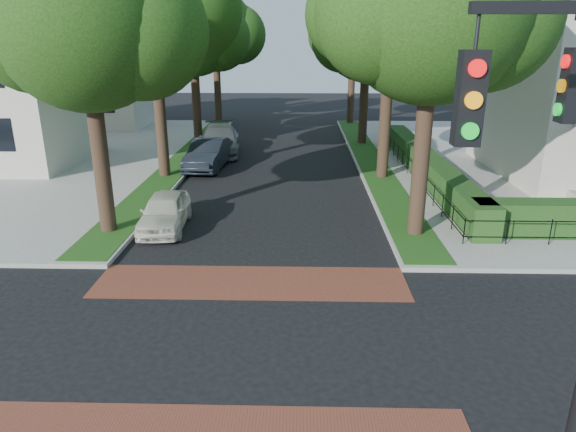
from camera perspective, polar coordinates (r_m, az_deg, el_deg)
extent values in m
plane|color=black|center=(12.25, -5.55, -13.99)|extent=(120.00, 120.00, 0.00)
cube|color=brown|center=(15.02, -4.12, -7.35)|extent=(9.00, 2.20, 0.01)
cube|color=#224313|center=(30.27, 9.05, 6.32)|extent=(1.60, 29.80, 0.02)
cube|color=#224313|center=(30.77, -11.44, 6.38)|extent=(1.60, 29.80, 0.02)
cylinder|color=black|center=(17.90, 14.84, 9.25)|extent=(0.56, 0.56, 7.35)
sphere|color=#16340E|center=(17.71, 15.96, 21.72)|extent=(6.20, 6.20, 6.20)
sphere|color=#16340E|center=(18.45, 21.06, 19.83)|extent=(4.65, 4.65, 4.65)
sphere|color=#16340E|center=(17.21, 10.67, 21.18)|extent=(4.34, 4.34, 4.34)
cylinder|color=black|center=(25.67, 10.88, 12.68)|extent=(0.56, 0.56, 7.70)
sphere|color=#16340E|center=(25.57, 11.48, 21.77)|extent=(6.60, 6.60, 6.60)
sphere|color=#16340E|center=(26.20, 15.49, 20.54)|extent=(4.95, 4.95, 4.95)
sphere|color=#16340E|center=(25.15, 7.54, 21.34)|extent=(4.62, 4.62, 4.62)
cylinder|color=black|center=(34.59, 8.47, 13.46)|extent=(0.56, 0.56, 6.65)
sphere|color=#16340E|center=(34.45, 8.77, 19.29)|extent=(5.80, 5.80, 5.80)
sphere|color=#16340E|center=(34.97, 11.41, 18.48)|extent=(4.35, 4.35, 4.35)
sphere|color=#16340E|center=(34.10, 6.23, 18.89)|extent=(4.06, 4.06, 4.06)
sphere|color=#16340E|center=(35.91, 8.68, 20.07)|extent=(3.77, 3.77, 3.77)
cylinder|color=black|center=(43.50, 7.08, 14.83)|extent=(0.56, 0.56, 7.00)
sphere|color=#16340E|center=(43.40, 7.29, 19.71)|extent=(6.00, 6.00, 6.00)
sphere|color=#16340E|center=(43.88, 9.49, 19.07)|extent=(4.50, 4.50, 4.50)
sphere|color=#16340E|center=(43.08, 5.19, 19.38)|extent=(4.20, 4.20, 4.20)
sphere|color=#16340E|center=(44.91, 7.26, 20.31)|extent=(3.90, 3.90, 3.90)
cylinder|color=black|center=(18.78, -20.40, 8.59)|extent=(0.56, 0.56, 7.00)
sphere|color=#16340E|center=(18.55, -21.77, 19.87)|extent=(6.00, 6.00, 6.00)
sphere|color=#16340E|center=(18.28, -16.20, 19.19)|extent=(4.50, 4.50, 4.50)
sphere|color=#16340E|center=(18.97, -26.29, 18.33)|extent=(4.20, 4.20, 4.20)
sphere|color=#16340E|center=(19.94, -19.94, 21.36)|extent=(3.90, 3.90, 3.90)
cylinder|color=black|center=(26.25, -14.19, 12.97)|extent=(0.56, 0.56, 8.05)
sphere|color=#16340E|center=(26.05, -10.72, 21.67)|extent=(4.80, 4.80, 4.80)
sphere|color=#16340E|center=(26.45, -18.62, 21.24)|extent=(4.48, 4.48, 4.48)
cylinder|color=black|center=(35.03, -10.22, 13.61)|extent=(0.56, 0.56, 6.86)
sphere|color=#16340E|center=(34.90, -10.58, 19.54)|extent=(5.60, 5.60, 5.60)
sphere|color=#16340E|center=(34.92, -7.82, 19.02)|extent=(4.20, 4.20, 4.20)
sphere|color=#16340E|center=(35.00, -12.99, 18.90)|extent=(3.92, 3.92, 3.92)
sphere|color=#16340E|center=(36.26, -10.00, 20.33)|extent=(3.64, 3.64, 3.64)
cylinder|color=black|center=(43.85, -7.89, 14.92)|extent=(0.56, 0.56, 7.14)
sphere|color=#16340E|center=(43.76, -8.12, 19.85)|extent=(6.20, 6.20, 6.20)
sphere|color=#16340E|center=(43.81, -5.70, 19.42)|extent=(4.65, 4.65, 4.65)
sphere|color=#16340E|center=(43.83, -10.26, 19.35)|extent=(4.34, 4.34, 4.34)
sphere|color=#16340E|center=(45.29, -7.68, 20.47)|extent=(4.03, 4.03, 4.03)
cube|color=#173D15|center=(26.63, 15.15, 5.48)|extent=(1.00, 18.00, 1.20)
cube|color=brown|center=(30.21, -28.52, 20.27)|extent=(0.80, 0.80, 3.64)
cube|color=beige|center=(45.58, -20.95, 13.64)|extent=(9.00, 8.00, 6.50)
cube|color=brown|center=(43.05, -19.06, 20.39)|extent=(0.80, 0.80, 3.64)
cube|color=black|center=(6.22, 28.89, 19.62)|extent=(2.00, 0.12, 0.12)
cube|color=black|center=(5.91, 19.54, 12.16)|extent=(0.28, 0.22, 1.00)
cylinder|color=red|center=(5.76, 20.29, 15.15)|extent=(0.18, 0.05, 0.18)
cylinder|color=orange|center=(5.79, 19.92, 12.00)|extent=(0.18, 0.05, 0.18)
cylinder|color=#0CB226|center=(5.83, 19.57, 8.89)|extent=(0.18, 0.05, 0.18)
cube|color=black|center=(8.20, 28.94, 12.54)|extent=(0.22, 0.28, 1.00)
cylinder|color=red|center=(8.13, 28.47, 14.86)|extent=(0.05, 0.18, 0.18)
cylinder|color=orange|center=(8.14, 28.11, 12.63)|extent=(0.05, 0.18, 0.18)
cylinder|color=#0CB226|center=(8.17, 27.76, 10.42)|extent=(0.05, 0.18, 0.18)
imported|color=silver|center=(19.47, -13.53, 0.51)|extent=(1.79, 3.99, 1.33)
imported|color=black|center=(28.33, -8.83, 6.79)|extent=(2.10, 4.97, 1.60)
imported|color=slate|center=(32.22, -7.60, 8.39)|extent=(3.03, 6.07, 1.69)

